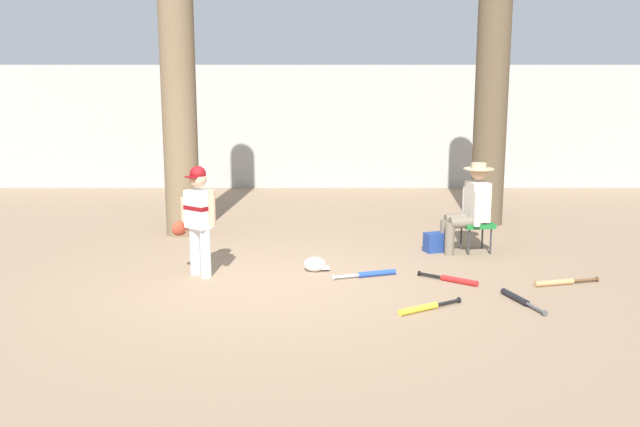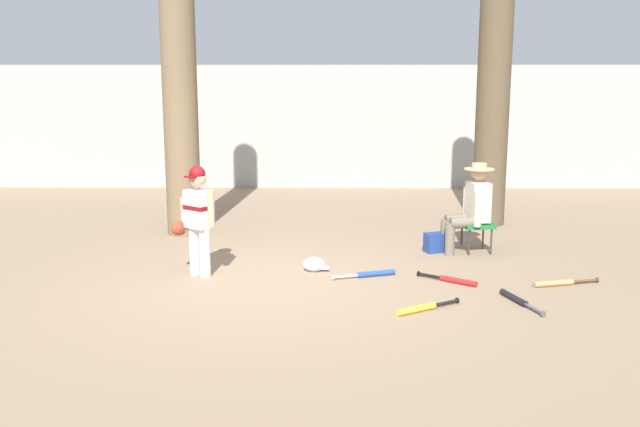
% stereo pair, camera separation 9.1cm
% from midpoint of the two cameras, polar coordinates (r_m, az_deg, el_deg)
% --- Properties ---
extents(ground_plane, '(60.00, 60.00, 0.00)m').
position_cam_midpoint_polar(ground_plane, '(7.92, -3.82, -5.80)').
color(ground_plane, '#897056').
extents(concrete_back_wall, '(18.00, 0.36, 2.58)m').
position_cam_midpoint_polar(concrete_back_wall, '(14.94, -1.74, 7.12)').
color(concrete_back_wall, '#9E9E99').
rests_on(concrete_back_wall, ground).
extents(tree_near_player, '(0.76, 0.76, 5.35)m').
position_cam_midpoint_polar(tree_near_player, '(10.40, -11.20, 10.79)').
color(tree_near_player, brown).
rests_on(tree_near_player, ground).
extents(tree_behind_spectator, '(0.69, 0.69, 4.72)m').
position_cam_midpoint_polar(tree_behind_spectator, '(11.28, 14.23, 9.35)').
color(tree_behind_spectator, brown).
rests_on(tree_behind_spectator, ground).
extents(young_ballplayer, '(0.59, 0.41, 1.31)m').
position_cam_midpoint_polar(young_ballplayer, '(8.20, -9.73, -0.01)').
color(young_ballplayer, white).
rests_on(young_ballplayer, ground).
extents(folding_stool, '(0.45, 0.45, 0.41)m').
position_cam_midpoint_polar(folding_stool, '(9.50, 13.00, -0.98)').
color(folding_stool, '#196B2D').
rests_on(folding_stool, ground).
extents(seated_spectator, '(0.68, 0.54, 1.20)m').
position_cam_midpoint_polar(seated_spectator, '(9.41, 12.51, 0.65)').
color(seated_spectator, '#6B6051').
rests_on(seated_spectator, ground).
extents(handbag_beside_stool, '(0.38, 0.28, 0.26)m').
position_cam_midpoint_polar(handbag_beside_stool, '(9.47, 9.87, -2.35)').
color(handbag_beside_stool, navy).
rests_on(handbag_beside_stool, ground).
extents(bat_red_barrel, '(0.63, 0.49, 0.07)m').
position_cam_midpoint_polar(bat_red_barrel, '(8.10, 11.21, -5.38)').
color(bat_red_barrel, red).
rests_on(bat_red_barrel, ground).
extents(bat_yellow_trainer, '(0.70, 0.46, 0.07)m').
position_cam_midpoint_polar(bat_yellow_trainer, '(7.08, 8.66, -7.67)').
color(bat_yellow_trainer, yellow).
rests_on(bat_yellow_trainer, ground).
extents(bat_black_composite, '(0.28, 0.75, 0.07)m').
position_cam_midpoint_polar(bat_black_composite, '(7.56, 16.16, -6.78)').
color(bat_black_composite, black).
rests_on(bat_black_composite, ground).
extents(bat_blue_youth, '(0.76, 0.31, 0.07)m').
position_cam_midpoint_polar(bat_blue_youth, '(8.22, 4.53, -4.96)').
color(bat_blue_youth, '#2347AD').
rests_on(bat_blue_youth, ground).
extents(bat_wood_tan, '(0.79, 0.26, 0.07)m').
position_cam_midpoint_polar(bat_wood_tan, '(8.30, 19.26, -5.39)').
color(bat_wood_tan, tan).
rests_on(bat_wood_tan, ground).
extents(batting_helmet_white, '(0.31, 0.24, 0.18)m').
position_cam_midpoint_polar(batting_helmet_white, '(8.43, -0.17, -4.20)').
color(batting_helmet_white, silver).
rests_on(batting_helmet_white, ground).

